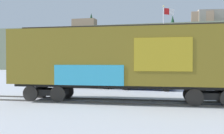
{
  "coord_description": "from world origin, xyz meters",
  "views": [
    {
      "loc": [
        2.07,
        -14.31,
        2.34
      ],
      "look_at": [
        -1.85,
        1.72,
        1.99
      ],
      "focal_mm": 40.53,
      "sensor_mm": 36.0,
      "label": 1
    }
  ],
  "objects": [
    {
      "name": "freight_car",
      "position": [
        -0.69,
        -0.0,
        2.54
      ],
      "size": [
        13.4,
        3.54,
        4.43
      ],
      "color": "olive",
      "rests_on": "ground_plane"
    },
    {
      "name": "parked_car_blue",
      "position": [
        -0.14,
        6.75,
        0.88
      ],
      "size": [
        4.85,
        2.09,
        1.77
      ],
      "color": "navy",
      "rests_on": "ground_plane"
    },
    {
      "name": "ground_plane",
      "position": [
        0.0,
        0.0,
        0.0
      ],
      "size": [
        260.0,
        260.0,
        0.0
      ],
      "primitive_type": "plane",
      "color": "#B2B5BC"
    },
    {
      "name": "flagpole",
      "position": [
        1.16,
        14.05,
        5.28
      ],
      "size": [
        1.21,
        0.94,
        8.47
      ],
      "color": "silver",
      "rests_on": "ground_plane"
    },
    {
      "name": "parked_car_black",
      "position": [
        -5.12,
        7.22,
        0.9
      ],
      "size": [
        4.63,
        2.03,
        1.82
      ],
      "color": "black",
      "rests_on": "ground_plane"
    },
    {
      "name": "parked_car_white",
      "position": [
        5.56,
        7.06,
        0.85
      ],
      "size": [
        4.12,
        1.94,
        1.74
      ],
      "color": "silver",
      "rests_on": "ground_plane"
    },
    {
      "name": "hillside",
      "position": [
        0.06,
        62.45,
        5.92
      ],
      "size": [
        111.46,
        29.22,
        16.47
      ],
      "color": "slate",
      "rests_on": "ground_plane"
    },
    {
      "name": "track",
      "position": [
        -3.3,
        -0.16,
        0.04
      ],
      "size": [
        59.98,
        5.4,
        0.08
      ],
      "color": "#4C4742",
      "rests_on": "ground_plane"
    }
  ]
}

